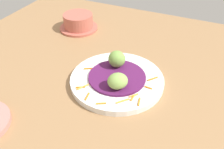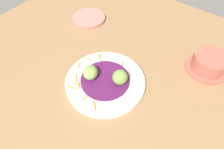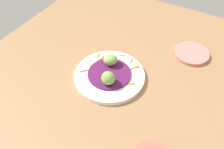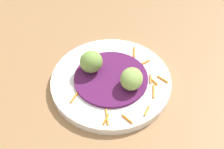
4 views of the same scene
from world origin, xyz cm
name	(u,v)px [view 3 (image 3 of 4)]	position (x,y,z in cm)	size (l,w,h in cm)	color
table_surface	(125,74)	(0.00, 0.00, 1.00)	(110.00, 110.00, 2.00)	#936D47
main_plate	(109,76)	(4.99, -3.68, 2.84)	(25.45, 25.45, 1.68)	white
cabbage_bed	(109,74)	(4.99, -3.68, 4.00)	(15.58, 15.58, 0.63)	#51194C
carrot_garnish	(113,63)	(-0.33, -5.22, 3.88)	(16.30, 20.37, 0.40)	orange
guac_scoop_left	(108,78)	(9.26, -1.72, 6.67)	(4.63, 4.81, 4.72)	#759E47
guac_scoop_center	(111,60)	(0.72, -5.64, 6.36)	(4.56, 5.20, 4.08)	#84A851
side_plate_small	(191,53)	(-21.82, 18.56, 2.68)	(13.79, 13.79, 1.37)	tan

